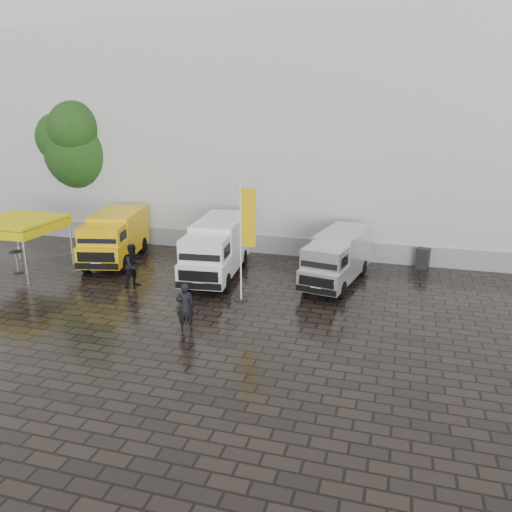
# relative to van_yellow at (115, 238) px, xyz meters

# --- Properties ---
(ground) EXTENTS (120.00, 120.00, 0.00)m
(ground) POSITION_rel_van_yellow_xyz_m (8.00, -4.28, -1.24)
(ground) COLOR black
(ground) RESTS_ON ground
(exhibition_hall) EXTENTS (44.00, 16.00, 12.00)m
(exhibition_hall) POSITION_rel_van_yellow_xyz_m (10.00, 11.72, 4.76)
(exhibition_hall) COLOR silver
(exhibition_hall) RESTS_ON ground
(hall_plinth) EXTENTS (44.00, 0.15, 1.00)m
(hall_plinth) POSITION_rel_van_yellow_xyz_m (10.00, 3.67, -0.74)
(hall_plinth) COLOR gray
(hall_plinth) RESTS_ON ground
(van_yellow) EXTENTS (3.23, 5.72, 2.49)m
(van_yellow) POSITION_rel_van_yellow_xyz_m (0.00, 0.00, 0.00)
(van_yellow) COLOR yellow
(van_yellow) RESTS_ON ground
(van_white) EXTENTS (2.61, 6.18, 2.60)m
(van_white) POSITION_rel_van_yellow_xyz_m (5.82, -0.74, 0.06)
(van_white) COLOR white
(van_white) RESTS_ON ground
(van_silver) EXTENTS (2.70, 5.51, 2.29)m
(van_silver) POSITION_rel_van_yellow_xyz_m (11.35, -0.11, -0.10)
(van_silver) COLOR silver
(van_silver) RESTS_ON ground
(canopy_tent) EXTENTS (3.47, 3.47, 2.61)m
(canopy_tent) POSITION_rel_van_yellow_xyz_m (-3.50, -2.72, 1.21)
(canopy_tent) COLOR silver
(canopy_tent) RESTS_ON ground
(flagpole) EXTENTS (0.88, 0.50, 4.87)m
(flagpole) POSITION_rel_van_yellow_xyz_m (8.03, -3.31, 1.47)
(flagpole) COLOR black
(flagpole) RESTS_ON ground
(tree) EXTENTS (4.66, 4.66, 8.37)m
(tree) POSITION_rel_van_yellow_xyz_m (-4.81, 5.01, 4.13)
(tree) COLOR black
(tree) RESTS_ON ground
(cocktail_table) EXTENTS (0.60, 0.60, 1.07)m
(cocktail_table) POSITION_rel_van_yellow_xyz_m (-3.60, -2.94, -0.71)
(cocktail_table) COLOR black
(cocktail_table) RESTS_ON ground
(wheelie_bin) EXTENTS (0.74, 0.74, 1.02)m
(wheelie_bin) POSITION_rel_van_yellow_xyz_m (15.18, 3.27, -0.73)
(wheelie_bin) COLOR black
(wheelie_bin) RESTS_ON ground
(person_front) EXTENTS (0.76, 0.64, 1.76)m
(person_front) POSITION_rel_van_yellow_xyz_m (6.80, -6.56, -0.36)
(person_front) COLOR black
(person_front) RESTS_ON ground
(person_tent) EXTENTS (1.06, 1.16, 1.94)m
(person_tent) POSITION_rel_van_yellow_xyz_m (2.76, -3.02, -0.28)
(person_tent) COLOR black
(person_tent) RESTS_ON ground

